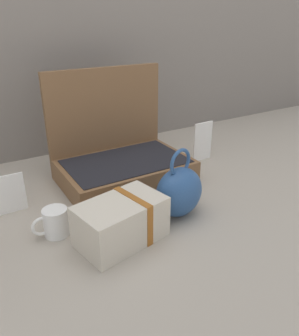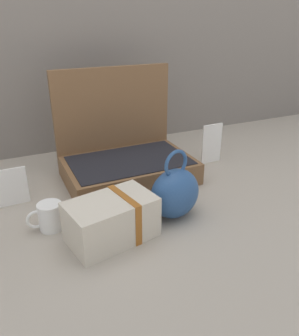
% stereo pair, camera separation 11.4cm
% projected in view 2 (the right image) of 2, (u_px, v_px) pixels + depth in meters
% --- Properties ---
extents(ground_plane, '(6.00, 6.00, 0.00)m').
position_uv_depth(ground_plane, '(152.00, 192.00, 1.21)').
color(ground_plane, '#9E9384').
extents(open_suitcase, '(0.48, 0.33, 0.41)m').
position_uv_depth(open_suitcase, '(125.00, 155.00, 1.30)').
color(open_suitcase, brown).
rests_on(open_suitcase, ground_plane).
extents(teal_pouch_handbag, '(0.19, 0.16, 0.22)m').
position_uv_depth(teal_pouch_handbag, '(175.00, 193.00, 1.04)').
color(teal_pouch_handbag, '#284C7F').
rests_on(teal_pouch_handbag, ground_plane).
extents(cream_toiletry_bag, '(0.26, 0.19, 0.13)m').
position_uv_depth(cream_toiletry_bag, '(113.00, 219.00, 0.94)').
color(cream_toiletry_bag, beige).
rests_on(cream_toiletry_bag, ground_plane).
extents(coffee_mug, '(0.11, 0.07, 0.08)m').
position_uv_depth(coffee_mug, '(50.00, 216.00, 0.99)').
color(coffee_mug, white).
rests_on(coffee_mug, ground_plane).
extents(info_card_left, '(0.09, 0.01, 0.17)m').
position_uv_depth(info_card_left, '(212.00, 144.00, 1.43)').
color(info_card_left, white).
rests_on(info_card_left, ground_plane).
extents(poster_card_right, '(0.13, 0.01, 0.13)m').
position_uv_depth(poster_card_right, '(7.00, 188.00, 1.10)').
color(poster_card_right, white).
rests_on(poster_card_right, ground_plane).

